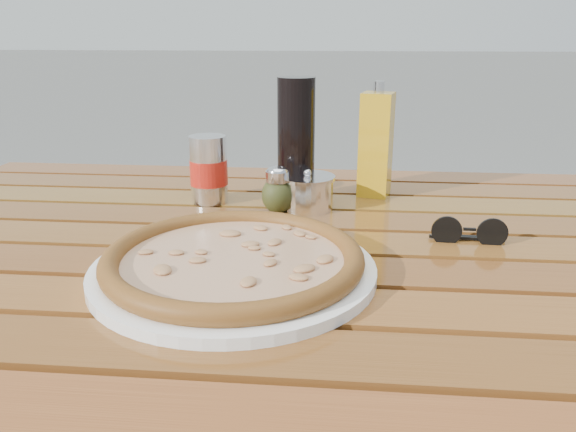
# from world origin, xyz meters

# --- Properties ---
(table) EXTENTS (1.40, 0.90, 0.75)m
(table) POSITION_xyz_m (0.00, -0.00, 0.67)
(table) COLOR #341C0B
(table) RESTS_ON ground
(plate) EXTENTS (0.47, 0.47, 0.01)m
(plate) POSITION_xyz_m (-0.05, -0.13, 0.76)
(plate) COLOR white
(plate) RESTS_ON table
(pizza) EXTENTS (0.42, 0.42, 0.03)m
(pizza) POSITION_xyz_m (-0.05, -0.13, 0.77)
(pizza) COLOR beige
(pizza) RESTS_ON plate
(pepper_shaker) EXTENTS (0.06, 0.06, 0.08)m
(pepper_shaker) POSITION_xyz_m (-0.01, 0.20, 0.79)
(pepper_shaker) COLOR #C23D16
(pepper_shaker) RESTS_ON table
(oregano_shaker) EXTENTS (0.05, 0.05, 0.08)m
(oregano_shaker) POSITION_xyz_m (-0.03, 0.13, 0.79)
(oregano_shaker) COLOR #3E431A
(oregano_shaker) RESTS_ON table
(dark_bottle) EXTENTS (0.08, 0.08, 0.22)m
(dark_bottle) POSITION_xyz_m (-0.00, 0.20, 0.86)
(dark_bottle) COLOR black
(dark_bottle) RESTS_ON table
(soda_can) EXTENTS (0.08, 0.08, 0.12)m
(soda_can) POSITION_xyz_m (-0.16, 0.18, 0.81)
(soda_can) COLOR silver
(soda_can) RESTS_ON table
(olive_oil_cruet) EXTENTS (0.07, 0.07, 0.21)m
(olive_oil_cruet) POSITION_xyz_m (0.14, 0.25, 0.85)
(olive_oil_cruet) COLOR gold
(olive_oil_cruet) RESTS_ON table
(parmesan_tin) EXTENTS (0.13, 0.13, 0.07)m
(parmesan_tin) POSITION_xyz_m (0.02, 0.15, 0.78)
(parmesan_tin) COLOR white
(parmesan_tin) RESTS_ON table
(sunglasses) EXTENTS (0.11, 0.03, 0.04)m
(sunglasses) POSITION_xyz_m (0.27, 0.01, 0.77)
(sunglasses) COLOR black
(sunglasses) RESTS_ON table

